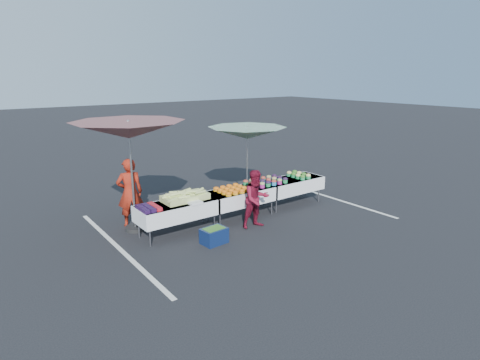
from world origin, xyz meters
TOP-DOWN VIEW (x-y plane):
  - ground at (0.00, 0.00)m, footprint 80.00×80.00m
  - stripe_left at (-3.20, 0.00)m, footprint 0.10×5.00m
  - stripe_right at (3.20, 0.00)m, footprint 0.10×5.00m
  - table_left at (-1.80, 0.00)m, footprint 1.86×0.81m
  - table_center at (0.00, 0.00)m, footprint 1.86×0.81m
  - table_right at (1.80, 0.00)m, footprint 1.86×0.81m
  - berry_punnets at (-2.51, -0.06)m, footprint 0.40×0.54m
  - corn_pile at (-1.55, 0.05)m, footprint 1.16×0.57m
  - plastic_bags at (-1.50, -0.30)m, footprint 0.30×0.25m
  - carrot_bowls at (-0.25, -0.01)m, footprint 0.75×0.69m
  - potato_cups at (0.85, 0.00)m, footprint 1.14×0.58m
  - bean_baskets at (2.06, -0.01)m, footprint 0.36×0.68m
  - vendor at (-2.45, 1.13)m, footprint 0.69×0.54m
  - customer at (-0.08, -0.76)m, footprint 0.75×0.61m
  - umbrella_left at (-2.50, 0.80)m, footprint 3.38×3.38m
  - umbrella_right at (0.84, 0.80)m, footprint 2.37×2.37m
  - storage_bin at (-1.42, -0.96)m, footprint 0.57×0.44m

SIDE VIEW (x-z plane):
  - ground at x=0.00m, z-range 0.00..0.00m
  - stripe_left at x=-3.20m, z-range 0.00..0.00m
  - stripe_right at x=3.20m, z-range 0.00..0.00m
  - storage_bin at x=-1.42m, z-range 0.01..0.36m
  - table_left at x=-1.80m, z-range 0.21..0.96m
  - table_center at x=0.00m, z-range 0.21..0.96m
  - table_right at x=1.80m, z-range 0.21..0.96m
  - customer at x=-0.08m, z-range 0.00..1.41m
  - plastic_bags at x=-1.50m, z-range 0.75..0.80m
  - berry_punnets at x=-2.51m, z-range 0.75..0.83m
  - carrot_bowls at x=-0.25m, z-range 0.75..0.85m
  - bean_baskets at x=2.06m, z-range 0.75..0.90m
  - potato_cups at x=0.85m, z-range 0.75..0.91m
  - vendor at x=-2.45m, z-range 0.00..1.67m
  - corn_pile at x=-1.55m, z-range 0.71..0.97m
  - umbrella_right at x=0.84m, z-range 0.90..3.12m
  - umbrella_left at x=-2.50m, z-range 1.06..3.67m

